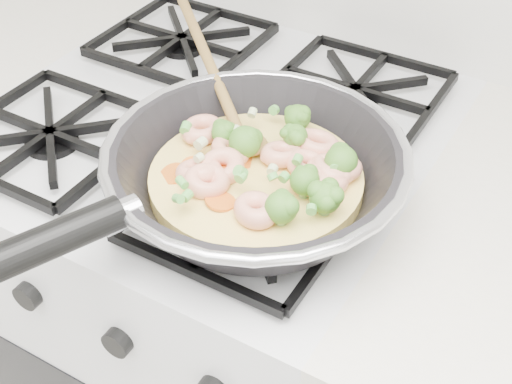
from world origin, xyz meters
The scene contains 2 objects.
stove centered at (0.00, 1.70, 0.46)m, with size 0.60×0.60×0.92m.
skillet centered at (0.15, 1.57, 0.96)m, with size 0.43×0.56×0.10m.
Camera 1 is at (0.47, 1.03, 1.46)m, focal length 49.96 mm.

